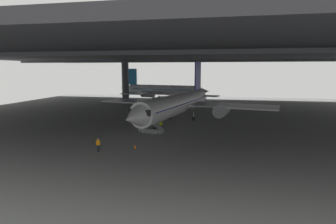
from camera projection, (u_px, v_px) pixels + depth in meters
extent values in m
plane|color=slate|center=(178.00, 123.00, 53.97)|extent=(110.00, 110.00, 0.00)
cylinder|color=#4C4F54|center=(125.00, 82.00, 86.11)|extent=(2.10, 2.10, 13.08)
cube|color=#38383D|center=(188.00, 54.00, 65.24)|extent=(121.00, 99.00, 1.20)
cube|color=#4C4F54|center=(166.00, 52.00, 41.42)|extent=(115.50, 0.50, 0.70)
cube|color=#4C4F54|center=(196.00, 61.00, 81.37)|extent=(115.50, 0.50, 0.70)
cylinder|color=white|center=(177.00, 104.00, 54.18)|extent=(9.46, 29.54, 3.93)
cone|color=white|center=(134.00, 117.00, 39.19)|extent=(4.69, 5.37, 3.86)
cube|color=black|center=(143.00, 111.00, 41.38)|extent=(3.81, 3.34, 0.87)
cone|color=white|center=(200.00, 95.00, 69.13)|extent=(4.48, 6.82, 3.34)
cube|color=navy|center=(198.00, 76.00, 66.14)|extent=(1.05, 4.26, 6.44)
cube|color=white|center=(208.00, 96.00, 64.80)|extent=(5.53, 4.12, 0.16)
cube|color=white|center=(185.00, 95.00, 66.90)|extent=(5.53, 4.12, 0.16)
cube|color=white|center=(234.00, 106.00, 54.70)|extent=(17.52, 10.16, 0.24)
cylinder|color=#9EA3A8|center=(222.00, 110.00, 53.60)|extent=(3.37, 5.49, 2.44)
cube|color=white|center=(141.00, 101.00, 62.46)|extent=(17.52, 10.16, 0.24)
cylinder|color=#9EA3A8|center=(145.00, 106.00, 59.86)|extent=(3.37, 5.49, 2.44)
cube|color=navy|center=(177.00, 103.00, 54.14)|extent=(9.12, 27.45, 0.16)
cylinder|color=#9EA3A8|center=(155.00, 125.00, 45.55)|extent=(0.20, 0.20, 1.15)
cylinder|color=black|center=(155.00, 130.00, 45.67)|extent=(0.47, 0.94, 0.90)
cylinder|color=#9EA3A8|center=(194.00, 115.00, 56.17)|extent=(0.20, 0.20, 1.15)
cylinder|color=black|center=(194.00, 119.00, 56.28)|extent=(0.47, 0.94, 0.90)
cylinder|color=#9EA3A8|center=(170.00, 113.00, 58.12)|extent=(0.20, 0.20, 1.15)
cylinder|color=black|center=(170.00, 117.00, 58.24)|extent=(0.47, 0.94, 0.90)
cube|color=slate|center=(151.00, 131.00, 45.75)|extent=(4.15, 2.22, 0.70)
cube|color=slate|center=(151.00, 119.00, 45.46)|extent=(3.83, 1.97, 3.16)
cube|color=slate|center=(141.00, 109.00, 45.92)|extent=(1.33, 1.49, 0.12)
cylinder|color=black|center=(139.00, 107.00, 45.29)|extent=(0.06, 0.06, 1.00)
cylinder|color=black|center=(143.00, 106.00, 46.39)|extent=(0.06, 0.06, 1.00)
cylinder|color=black|center=(140.00, 132.00, 45.75)|extent=(0.32, 0.18, 0.30)
cylinder|color=black|center=(144.00, 130.00, 47.03)|extent=(0.32, 0.18, 0.30)
cylinder|color=black|center=(158.00, 133.00, 44.52)|extent=(0.32, 0.18, 0.30)
cylinder|color=black|center=(162.00, 132.00, 45.80)|extent=(0.32, 0.18, 0.30)
cylinder|color=#232838|center=(99.00, 148.00, 35.06)|extent=(0.14, 0.14, 0.86)
cylinder|color=#232838|center=(98.00, 148.00, 35.08)|extent=(0.14, 0.14, 0.86)
cube|color=orange|center=(98.00, 143.00, 34.96)|extent=(0.38, 0.25, 0.61)
cylinder|color=orange|center=(100.00, 143.00, 34.93)|extent=(0.09, 0.09, 0.58)
cylinder|color=orange|center=(96.00, 142.00, 34.98)|extent=(0.09, 0.09, 0.58)
sphere|color=tan|center=(98.00, 139.00, 34.89)|extent=(0.23, 0.23, 0.23)
cylinder|color=#232838|center=(161.00, 128.00, 47.77)|extent=(0.14, 0.14, 0.84)
cylinder|color=#232838|center=(160.00, 127.00, 47.81)|extent=(0.14, 0.14, 0.84)
cube|color=yellow|center=(161.00, 123.00, 47.69)|extent=(0.37, 0.23, 0.59)
cylinder|color=yellow|center=(162.00, 123.00, 47.63)|extent=(0.09, 0.09, 0.57)
cylinder|color=yellow|center=(160.00, 123.00, 47.74)|extent=(0.09, 0.09, 0.57)
sphere|color=#8C6647|center=(161.00, 121.00, 47.62)|extent=(0.23, 0.23, 0.23)
cylinder|color=white|center=(163.00, 90.00, 95.93)|extent=(25.25, 8.03, 3.36)
cone|color=white|center=(203.00, 91.00, 90.62)|extent=(4.58, 4.00, 3.30)
cube|color=black|center=(197.00, 90.00, 91.36)|extent=(2.85, 3.25, 0.74)
cone|color=white|center=(127.00, 88.00, 101.20)|extent=(5.82, 3.82, 2.86)
cube|color=#1972B2|center=(132.00, 77.00, 99.78)|extent=(3.65, 0.93, 5.50)
cube|color=white|center=(138.00, 87.00, 102.17)|extent=(3.51, 4.72, 0.16)
cube|color=white|center=(131.00, 88.00, 97.87)|extent=(3.51, 4.72, 0.16)
cube|color=white|center=(162.00, 89.00, 105.48)|extent=(8.66, 14.96, 0.24)
cylinder|color=#9EA3A8|center=(165.00, 91.00, 103.33)|extent=(4.69, 2.87, 2.08)
cube|color=white|center=(140.00, 92.00, 89.56)|extent=(8.66, 14.96, 0.24)
cylinder|color=#9EA3A8|center=(148.00, 94.00, 90.50)|extent=(4.69, 2.87, 2.08)
cube|color=#1972B2|center=(163.00, 89.00, 95.90)|extent=(23.46, 7.75, 0.16)
cylinder|color=#9EA3A8|center=(186.00, 97.00, 93.05)|extent=(0.20, 0.20, 1.15)
cylinder|color=black|center=(186.00, 99.00, 93.17)|extent=(0.94, 0.46, 0.90)
cylinder|color=#9EA3A8|center=(159.00, 95.00, 99.25)|extent=(0.20, 0.20, 1.15)
cylinder|color=black|center=(159.00, 97.00, 99.37)|extent=(0.94, 0.46, 0.90)
cylinder|color=#9EA3A8|center=(154.00, 96.00, 95.08)|extent=(0.20, 0.20, 1.15)
cylinder|color=black|center=(154.00, 99.00, 95.20)|extent=(0.94, 0.46, 0.90)
cube|color=black|center=(135.00, 149.00, 36.41)|extent=(0.36, 0.36, 0.04)
cone|color=orange|center=(135.00, 146.00, 36.36)|extent=(0.30, 0.30, 0.56)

